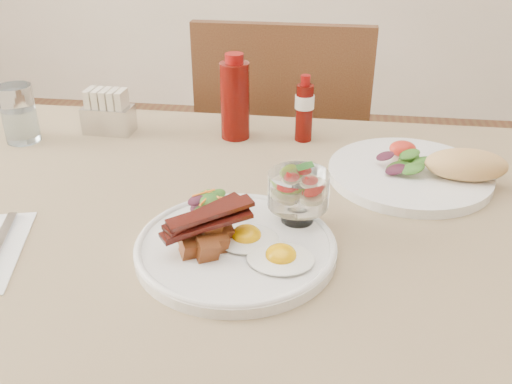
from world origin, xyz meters
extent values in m
cylinder|color=brown|center=(-0.59, 0.36, 0.35)|extent=(0.06, 0.06, 0.71)
cube|color=brown|center=(0.00, 0.00, 0.73)|extent=(1.30, 0.85, 0.04)
cube|color=#9A805E|center=(0.00, 0.00, 0.75)|extent=(1.33, 0.88, 0.00)
cylinder|color=brown|center=(-0.18, 0.57, 0.23)|extent=(0.04, 0.04, 0.45)
cylinder|color=brown|center=(0.18, 0.57, 0.23)|extent=(0.04, 0.04, 0.45)
cylinder|color=brown|center=(-0.18, 0.93, 0.23)|extent=(0.04, 0.04, 0.45)
cylinder|color=brown|center=(0.18, 0.93, 0.23)|extent=(0.04, 0.04, 0.45)
cube|color=brown|center=(0.00, 0.75, 0.47)|extent=(0.42, 0.42, 0.03)
cube|color=brown|center=(0.00, 0.55, 0.70)|extent=(0.42, 0.03, 0.46)
cylinder|color=white|center=(0.00, -0.09, 0.76)|extent=(0.28, 0.28, 0.02)
ellipsoid|color=white|center=(0.07, -0.12, 0.77)|extent=(0.09, 0.08, 0.01)
ellipsoid|color=#FFB005|center=(0.07, -0.12, 0.78)|extent=(0.04, 0.04, 0.02)
ellipsoid|color=white|center=(0.01, -0.08, 0.77)|extent=(0.09, 0.08, 0.01)
ellipsoid|color=#FFB005|center=(0.01, -0.08, 0.78)|extent=(0.04, 0.04, 0.02)
cube|color=brown|center=(-0.05, -0.10, 0.78)|extent=(0.03, 0.03, 0.03)
cube|color=brown|center=(-0.02, -0.11, 0.78)|extent=(0.03, 0.03, 0.03)
cube|color=brown|center=(-0.05, -0.13, 0.78)|extent=(0.03, 0.03, 0.02)
cube|color=brown|center=(-0.02, -0.09, 0.78)|extent=(0.03, 0.03, 0.03)
cube|color=brown|center=(-0.03, -0.13, 0.78)|extent=(0.03, 0.03, 0.03)
cube|color=brown|center=(-0.06, -0.10, 0.78)|extent=(0.03, 0.03, 0.02)
cube|color=brown|center=(-0.03, -0.10, 0.80)|extent=(0.03, 0.03, 0.03)
cube|color=#4D100C|center=(-0.04, -0.10, 0.80)|extent=(0.11, 0.09, 0.01)
cube|color=#4D100C|center=(-0.03, -0.11, 0.81)|extent=(0.12, 0.08, 0.01)
cube|color=#4D100C|center=(-0.04, -0.10, 0.82)|extent=(0.10, 0.10, 0.01)
cube|color=#4D100C|center=(-0.03, -0.10, 0.82)|extent=(0.11, 0.09, 0.01)
ellipsoid|color=#245115|center=(-0.05, -0.02, 0.77)|extent=(0.04, 0.03, 0.01)
ellipsoid|color=#245115|center=(-0.04, -0.01, 0.78)|extent=(0.04, 0.03, 0.01)
ellipsoid|color=#3D1323|center=(-0.07, -0.02, 0.78)|extent=(0.03, 0.03, 0.01)
ellipsoid|color=#245115|center=(-0.04, -0.04, 0.78)|extent=(0.04, 0.03, 0.01)
ellipsoid|color=#245115|center=(-0.06, -0.04, 0.78)|extent=(0.04, 0.03, 0.01)
ellipsoid|color=#3D1323|center=(-0.03, -0.02, 0.79)|extent=(0.03, 0.03, 0.01)
ellipsoid|color=#245115|center=(-0.06, -0.01, 0.79)|extent=(0.04, 0.03, 0.01)
ellipsoid|color=#245115|center=(-0.04, -0.01, 0.79)|extent=(0.03, 0.03, 0.01)
ellipsoid|color=#3D1323|center=(-0.07, -0.03, 0.80)|extent=(0.03, 0.02, 0.01)
ellipsoid|color=#245115|center=(-0.05, -0.03, 0.80)|extent=(0.04, 0.03, 0.01)
cylinder|color=orange|center=(-0.05, -0.02, 0.80)|extent=(0.03, 0.03, 0.01)
cylinder|color=orange|center=(-0.06, -0.02, 0.80)|extent=(0.03, 0.02, 0.01)
cylinder|color=orange|center=(-0.04, -0.03, 0.80)|extent=(0.04, 0.01, 0.01)
cylinder|color=orange|center=(-0.05, -0.03, 0.80)|extent=(0.01, 0.04, 0.01)
cylinder|color=white|center=(0.08, -0.02, 0.77)|extent=(0.05, 0.05, 0.01)
cylinder|color=white|center=(0.08, -0.02, 0.79)|extent=(0.02, 0.02, 0.02)
cylinder|color=white|center=(0.08, -0.02, 0.82)|extent=(0.09, 0.09, 0.05)
cylinder|color=beige|center=(0.07, -0.01, 0.81)|extent=(0.02, 0.02, 0.01)
cylinder|color=beige|center=(0.10, -0.02, 0.81)|extent=(0.02, 0.02, 0.01)
cylinder|color=beige|center=(0.08, 0.00, 0.82)|extent=(0.02, 0.02, 0.01)
cylinder|color=#8DC53C|center=(0.07, -0.01, 0.83)|extent=(0.04, 0.04, 0.01)
cone|color=red|center=(0.09, -0.03, 0.84)|extent=(0.02, 0.02, 0.03)
cone|color=red|center=(0.07, -0.02, 0.84)|extent=(0.02, 0.02, 0.03)
cone|color=red|center=(0.08, 0.00, 0.84)|extent=(0.02, 0.02, 0.03)
ellipsoid|color=#2E7229|center=(0.08, -0.02, 0.85)|extent=(0.02, 0.01, 0.00)
ellipsoid|color=#2E7229|center=(0.09, -0.01, 0.86)|extent=(0.02, 0.01, 0.00)
cylinder|color=white|center=(0.26, 0.18, 0.76)|extent=(0.28, 0.28, 0.02)
ellipsoid|color=#245115|center=(0.24, 0.17, 0.77)|extent=(0.05, 0.04, 0.01)
ellipsoid|color=#245115|center=(0.26, 0.20, 0.78)|extent=(0.04, 0.04, 0.01)
ellipsoid|color=#3D1323|center=(0.23, 0.15, 0.78)|extent=(0.04, 0.03, 0.01)
ellipsoid|color=#245115|center=(0.26, 0.15, 0.79)|extent=(0.05, 0.04, 0.01)
ellipsoid|color=#245115|center=(0.28, 0.17, 0.79)|extent=(0.04, 0.03, 0.01)
ellipsoid|color=#3D1323|center=(0.22, 0.18, 0.79)|extent=(0.04, 0.03, 0.01)
ellipsoid|color=#245115|center=(0.26, 0.19, 0.79)|extent=(0.04, 0.03, 0.01)
ellipsoid|color=red|center=(0.25, 0.22, 0.78)|extent=(0.05, 0.04, 0.03)
ellipsoid|color=tan|center=(0.35, 0.16, 0.80)|extent=(0.15, 0.10, 0.05)
cylinder|color=#4E0704|center=(-0.07, 0.32, 0.83)|extent=(0.07, 0.07, 0.15)
cylinder|color=maroon|center=(-0.07, 0.32, 0.91)|extent=(0.04, 0.04, 0.02)
cylinder|color=#4E0704|center=(0.07, 0.32, 0.81)|extent=(0.04, 0.04, 0.11)
cylinder|color=white|center=(0.07, 0.32, 0.83)|extent=(0.04, 0.04, 0.03)
cylinder|color=maroon|center=(0.07, 0.32, 0.87)|extent=(0.02, 0.02, 0.02)
cube|color=silver|center=(-0.33, 0.30, 0.78)|extent=(0.10, 0.06, 0.05)
cube|color=tan|center=(-0.36, 0.31, 0.81)|extent=(0.01, 0.04, 0.06)
cube|color=tan|center=(-0.35, 0.31, 0.81)|extent=(0.01, 0.04, 0.06)
cube|color=tan|center=(-0.33, 0.30, 0.81)|extent=(0.01, 0.04, 0.06)
cube|color=tan|center=(-0.31, 0.30, 0.81)|extent=(0.01, 0.04, 0.06)
cube|color=tan|center=(-0.30, 0.30, 0.81)|extent=(0.01, 0.04, 0.06)
cylinder|color=white|center=(-0.49, 0.24, 0.81)|extent=(0.07, 0.07, 0.11)
cylinder|color=silver|center=(-0.49, 0.24, 0.79)|extent=(0.06, 0.06, 0.06)
camera|label=1|loc=(0.12, -0.74, 1.21)|focal=40.00mm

